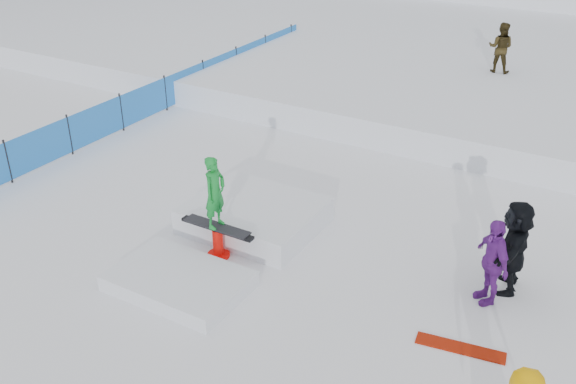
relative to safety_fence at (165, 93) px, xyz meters
The scene contains 8 objects.
ground 9.28m from the safety_fence, 45.44° to the right, with size 120.00×120.00×0.00m, color white.
snow_midrise 11.43m from the safety_fence, 55.34° to the left, with size 50.00×18.00×0.80m, color white.
safety_fence is the anchor object (origin of this frame).
walker_olive 10.54m from the safety_fence, 37.70° to the left, with size 0.76×0.59×1.57m, color #2E240E.
spectator_purple 11.91m from the safety_fence, 22.51° to the right, with size 0.95×0.39×1.62m, color #6E2293.
spectator_dark 11.93m from the safety_fence, 19.65° to the right, with size 1.63×0.52×1.76m, color black.
loose_board_red 12.55m from the safety_fence, 28.71° to the right, with size 1.40×0.28×0.03m, color #901603.
jib_rail_feature 8.06m from the safety_fence, 40.41° to the right, with size 2.60×4.40×2.11m.
Camera 1 is at (6.10, -7.57, 6.92)m, focal length 40.00 mm.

